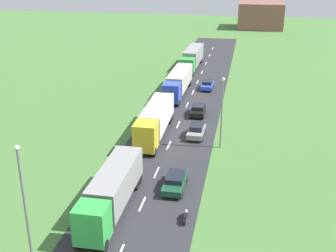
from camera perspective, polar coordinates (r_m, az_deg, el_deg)
name	(u,v)px	position (r m, az deg, el deg)	size (l,w,h in m)	color
road	(167,149)	(49.10, -0.10, -3.03)	(10.00, 140.00, 0.06)	#2B2B30
lane_marking_centre	(163,158)	(46.89, -0.66, -4.23)	(0.16, 122.21, 0.01)	white
truck_lead	(112,190)	(37.17, -7.39, -8.32)	(2.50, 11.70, 3.47)	green
truck_second	(155,120)	(51.87, -1.73, 0.83)	(2.62, 12.66, 3.55)	yellow
truck_third	(178,81)	(67.95, 1.36, 5.86)	(2.67, 13.05, 3.42)	blue
truck_fourth	(192,57)	(84.12, 3.22, 9.00)	(2.79, 13.24, 3.67)	green
car_second	(175,181)	(40.81, 0.93, -7.28)	(1.92, 4.43, 1.38)	#19472D
car_third	(196,131)	(52.10, 3.75, -0.60)	(1.91, 4.03, 1.52)	gray
car_fourth	(198,110)	(59.14, 3.96, 2.12)	(1.91, 3.94, 1.42)	black
car_fifth	(208,85)	(70.94, 5.21, 5.42)	(1.89, 4.02, 1.40)	blue
motorcycle_courier	(186,215)	(36.49, 2.36, -11.61)	(0.28, 1.94, 0.91)	black
lamppost_lead	(24,200)	(31.28, -18.36, -9.25)	(0.36, 0.36, 9.15)	slate
lamppost_second	(222,110)	(48.16, 7.09, 2.16)	(0.36, 0.36, 8.24)	slate
distant_building	(261,15)	(134.71, 12.07, 14.03)	(12.87, 12.13, 7.39)	brown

